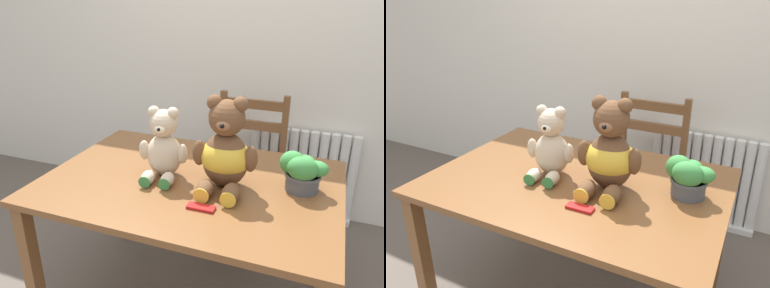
{
  "view_description": "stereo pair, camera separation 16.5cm",
  "coord_description": "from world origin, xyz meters",
  "views": [
    {
      "loc": [
        0.56,
        -0.96,
        1.54
      ],
      "look_at": [
        0.0,
        0.47,
        0.93
      ],
      "focal_mm": 35.0,
      "sensor_mm": 36.0,
      "label": 1
    },
    {
      "loc": [
        0.71,
        -0.89,
        1.54
      ],
      "look_at": [
        0.0,
        0.47,
        0.93
      ],
      "focal_mm": 35.0,
      "sensor_mm": 36.0,
      "label": 2
    }
  ],
  "objects": [
    {
      "name": "wall_back",
      "position": [
        0.0,
        1.65,
        1.3
      ],
      "size": [
        8.0,
        0.04,
        2.6
      ],
      "primitive_type": "cube",
      "color": "silver",
      "rests_on": "ground_plane"
    },
    {
      "name": "radiator",
      "position": [
        0.41,
        1.58,
        0.3
      ],
      "size": [
        0.75,
        0.1,
        0.67
      ],
      "color": "white",
      "rests_on": "ground_plane"
    },
    {
      "name": "dining_table",
      "position": [
        0.0,
        0.47,
        0.65
      ],
      "size": [
        1.33,
        0.93,
        0.75
      ],
      "color": "brown",
      "rests_on": "ground_plane"
    },
    {
      "name": "wooden_chair_behind",
      "position": [
        0.08,
        1.25,
        0.47
      ],
      "size": [
        0.46,
        0.42,
        0.94
      ],
      "rotation": [
        0.0,
        0.0,
        3.14
      ],
      "color": "brown",
      "rests_on": "ground_plane"
    },
    {
      "name": "teddy_bear_left",
      "position": [
        -0.13,
        0.46,
        0.89
      ],
      "size": [
        0.23,
        0.24,
        0.33
      ],
      "rotation": [
        0.0,
        0.0,
        3.26
      ],
      "color": "beige",
      "rests_on": "dining_table"
    },
    {
      "name": "teddy_bear_right",
      "position": [
        0.16,
        0.46,
        0.91
      ],
      "size": [
        0.29,
        0.3,
        0.41
      ],
      "rotation": [
        0.0,
        0.0,
        3.2
      ],
      "color": "brown",
      "rests_on": "dining_table"
    },
    {
      "name": "potted_plant",
      "position": [
        0.48,
        0.55,
        0.84
      ],
      "size": [
        0.2,
        0.16,
        0.17
      ],
      "color": "#4C5156",
      "rests_on": "dining_table"
    },
    {
      "name": "chocolate_bar",
      "position": [
        0.13,
        0.24,
        0.76
      ],
      "size": [
        0.11,
        0.05,
        0.01
      ],
      "primitive_type": "cube",
      "rotation": [
        0.0,
        0.0,
        0.01
      ],
      "color": "red",
      "rests_on": "dining_table"
    }
  ]
}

